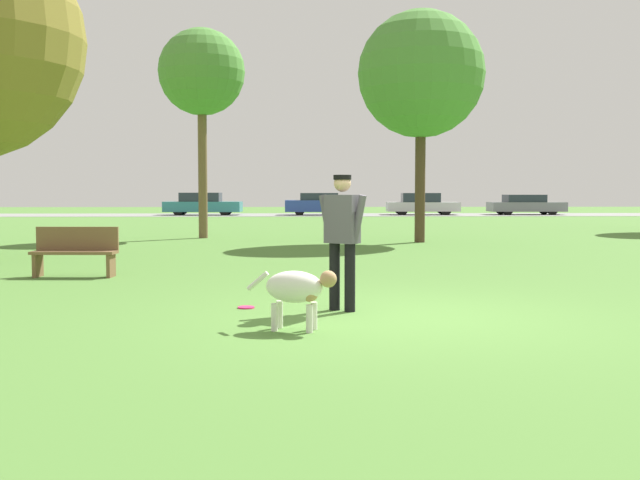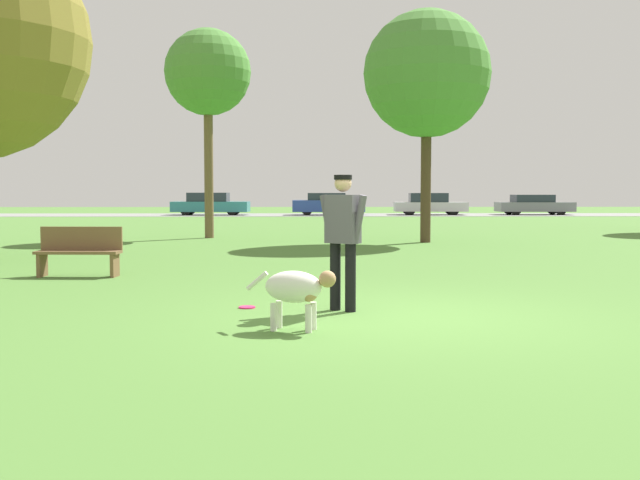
{
  "view_description": "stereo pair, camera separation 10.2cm",
  "coord_description": "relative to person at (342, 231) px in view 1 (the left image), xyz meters",
  "views": [
    {
      "loc": [
        -1.14,
        -8.51,
        1.45
      ],
      "look_at": [
        -0.87,
        -0.19,
        0.9
      ],
      "focal_mm": 42.0,
      "sensor_mm": 36.0,
      "label": 1
    },
    {
      "loc": [
        -1.04,
        -8.52,
        1.45
      ],
      "look_at": [
        -0.87,
        -0.19,
        0.9
      ],
      "focal_mm": 42.0,
      "sensor_mm": 36.0,
      "label": 2
    }
  ],
  "objects": [
    {
      "name": "park_bench",
      "position": [
        -4.28,
        3.77,
        -0.51
      ],
      "size": [
        1.42,
        0.47,
        0.84
      ],
      "rotation": [
        0.0,
        0.0,
        -0.05
      ],
      "color": "brown",
      "rests_on": "ground_plane"
    },
    {
      "name": "tree_far_left",
      "position": [
        -3.42,
        14.2,
        4.06
      ],
      "size": [
        2.64,
        2.64,
        6.39
      ],
      "color": "brown",
      "rests_on": "ground_plane"
    },
    {
      "name": "ground_plane",
      "position": [
        0.58,
        -0.44,
        -0.96
      ],
      "size": [
        120.0,
        120.0,
        0.0
      ],
      "primitive_type": "plane",
      "color": "#4C7A33"
    },
    {
      "name": "parked_car_silver",
      "position": [
        7.13,
        36.34,
        -0.31
      ],
      "size": [
        4.43,
        1.99,
        1.33
      ],
      "rotation": [
        0.0,
        0.0,
        -0.05
      ],
      "color": "#B7B7BC",
      "rests_on": "ground_plane"
    },
    {
      "name": "dog",
      "position": [
        -0.54,
        -1.26,
        -0.53
      ],
      "size": [
        0.96,
        0.48,
        0.63
      ],
      "rotation": [
        0.0,
        0.0,
        6.01
      ],
      "color": "silver",
      "rests_on": "ground_plane"
    },
    {
      "name": "parked_car_grey",
      "position": [
        13.51,
        36.34,
        -0.35
      ],
      "size": [
        4.53,
        1.8,
        1.23
      ],
      "rotation": [
        0.0,
        0.0,
        0.0
      ],
      "color": "slate",
      "rests_on": "ground_plane"
    },
    {
      "name": "tree_mid_center",
      "position": [
        2.95,
        12.06,
        3.72
      ],
      "size": [
        3.54,
        3.54,
        6.48
      ],
      "color": "#4C3826",
      "rests_on": "ground_plane"
    },
    {
      "name": "parked_car_blue",
      "position": [
        0.95,
        36.14,
        -0.3
      ],
      "size": [
        4.35,
        1.92,
        1.33
      ],
      "rotation": [
        0.0,
        0.0,
        -0.02
      ],
      "color": "#284293",
      "rests_on": "ground_plane"
    },
    {
      "name": "far_road_strip",
      "position": [
        0.58,
        36.45,
        -0.96
      ],
      "size": [
        120.0,
        6.0,
        0.01
      ],
      "color": "gray",
      "rests_on": "ground_plane"
    },
    {
      "name": "frisbee",
      "position": [
        -1.18,
        0.25,
        -0.96
      ],
      "size": [
        0.21,
        0.21,
        0.02
      ],
      "color": "#E52366",
      "rests_on": "ground_plane"
    },
    {
      "name": "person",
      "position": [
        0.0,
        0.0,
        0.0
      ],
      "size": [
        0.59,
        0.45,
        1.64
      ],
      "rotation": [
        0.0,
        0.0,
        -0.61
      ],
      "color": "black",
      "rests_on": "ground_plane"
    },
    {
      "name": "parked_car_teal",
      "position": [
        -6.18,
        36.28,
        -0.31
      ],
      "size": [
        4.67,
        1.9,
        1.35
      ],
      "rotation": [
        0.0,
        0.0,
        -0.04
      ],
      "color": "teal",
      "rests_on": "ground_plane"
    }
  ]
}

